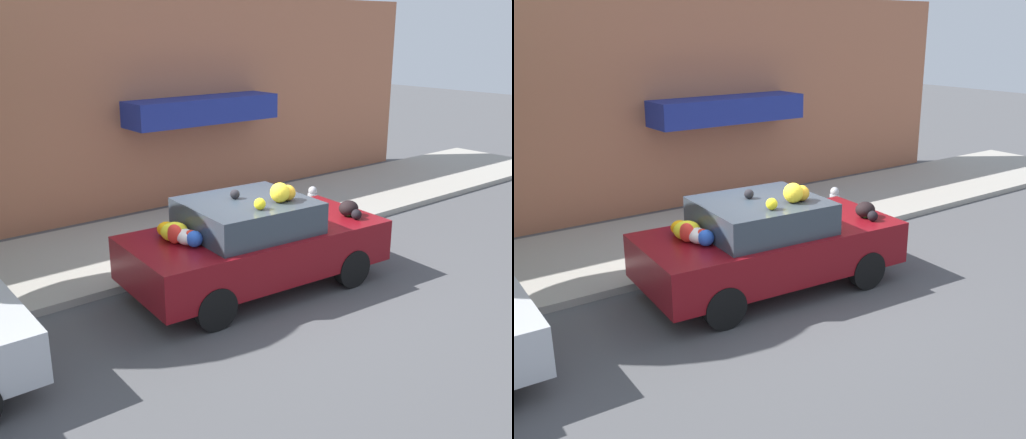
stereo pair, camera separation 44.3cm
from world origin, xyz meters
TOP-DOWN VIEW (x-y plane):
  - ground_plane at (0.00, 0.00)m, footprint 60.00×60.00m
  - sidewalk_curb at (0.00, 2.70)m, footprint 24.00×3.20m
  - building_facade at (0.13, 4.91)m, footprint 18.00×1.20m
  - fire_hydrant at (2.86, 1.70)m, footprint 0.20×0.20m
  - art_car at (-0.04, 0.00)m, footprint 4.16×2.13m

SIDE VIEW (x-z plane):
  - ground_plane at x=0.00m, z-range 0.00..0.00m
  - sidewalk_curb at x=0.00m, z-range 0.00..0.12m
  - fire_hydrant at x=2.86m, z-range 0.12..0.82m
  - art_car at x=-0.04m, z-range -0.11..1.63m
  - building_facade at x=0.13m, z-range -0.01..4.60m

